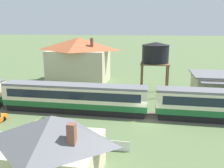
{
  "coord_description": "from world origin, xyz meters",
  "views": [
    {
      "loc": [
        0.55,
        -28.67,
        11.74
      ],
      "look_at": [
        -5.27,
        5.25,
        3.35
      ],
      "focal_mm": 38.0,
      "sensor_mm": 36.0,
      "label": 1
    }
  ],
  "objects_px": {
    "station_house_terracotta_roof": "(79,59)",
    "parked_car_yellow": "(49,126)",
    "water_tower": "(155,53)",
    "cottage_grey_roof": "(53,147)",
    "passenger_train": "(76,97)"
  },
  "relations": [
    {
      "from": "passenger_train",
      "to": "station_house_terracotta_roof",
      "type": "bearing_deg",
      "value": 105.98
    },
    {
      "from": "water_tower",
      "to": "parked_car_yellow",
      "type": "relative_size",
      "value": 2.22
    },
    {
      "from": "passenger_train",
      "to": "water_tower",
      "type": "height_order",
      "value": "water_tower"
    },
    {
      "from": "station_house_terracotta_roof",
      "to": "cottage_grey_roof",
      "type": "xyz_separation_m",
      "value": [
        8.25,
        -33.04,
        -2.15
      ]
    },
    {
      "from": "station_house_terracotta_roof",
      "to": "parked_car_yellow",
      "type": "relative_size",
      "value": 3.16
    },
    {
      "from": "passenger_train",
      "to": "cottage_grey_roof",
      "type": "bearing_deg",
      "value": -78.47
    },
    {
      "from": "passenger_train",
      "to": "parked_car_yellow",
      "type": "height_order",
      "value": "passenger_train"
    },
    {
      "from": "cottage_grey_roof",
      "to": "parked_car_yellow",
      "type": "relative_size",
      "value": 1.86
    },
    {
      "from": "cottage_grey_roof",
      "to": "parked_car_yellow",
      "type": "height_order",
      "value": "cottage_grey_roof"
    },
    {
      "from": "water_tower",
      "to": "parked_car_yellow",
      "type": "bearing_deg",
      "value": -124.12
    },
    {
      "from": "station_house_terracotta_roof",
      "to": "cottage_grey_roof",
      "type": "distance_m",
      "value": 34.12
    },
    {
      "from": "water_tower",
      "to": "cottage_grey_roof",
      "type": "height_order",
      "value": "water_tower"
    },
    {
      "from": "water_tower",
      "to": "cottage_grey_roof",
      "type": "relative_size",
      "value": 1.2
    },
    {
      "from": "passenger_train",
      "to": "parked_car_yellow",
      "type": "xyz_separation_m",
      "value": [
        -1.2,
        -6.45,
        -1.61
      ]
    },
    {
      "from": "passenger_train",
      "to": "parked_car_yellow",
      "type": "relative_size",
      "value": 15.3
    }
  ]
}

